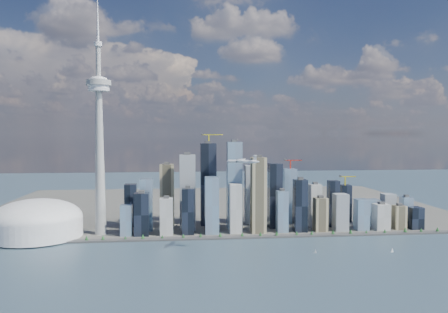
{
  "coord_description": "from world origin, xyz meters",
  "views": [
    {
      "loc": [
        -118.94,
        -724.48,
        238.2
      ],
      "look_at": [
        -15.08,
        260.0,
        186.32
      ],
      "focal_mm": 35.0,
      "sensor_mm": 36.0,
      "label": 1
    }
  ],
  "objects": [
    {
      "name": "dome_stadium",
      "position": [
        -440.0,
        300.0,
        39.44
      ],
      "size": [
        200.0,
        200.0,
        86.0
      ],
      "color": "silver",
      "rests_on": "land"
    },
    {
      "name": "seawall",
      "position": [
        0.0,
        250.0,
        2.0
      ],
      "size": [
        1100.0,
        22.0,
        4.0
      ],
      "primitive_type": "cube",
      "color": "#383838",
      "rests_on": "ground"
    },
    {
      "name": "sailboat_east",
      "position": [
        307.98,
        99.85,
        3.11
      ],
      "size": [
        7.0,
        2.25,
        9.7
      ],
      "rotation": [
        0.0,
        0.0,
        0.07
      ],
      "color": "silver",
      "rests_on": "ground"
    },
    {
      "name": "sailboat_west",
      "position": [
        152.3,
        110.15,
        2.77
      ],
      "size": [
        6.05,
        3.69,
        8.63
      ],
      "rotation": [
        0.0,
        0.0,
        -0.41
      ],
      "color": "silver",
      "rests_on": "ground"
    },
    {
      "name": "needle_tower",
      "position": [
        -300.0,
        310.0,
        235.84
      ],
      "size": [
        56.0,
        56.0,
        550.5
      ],
      "color": "#9A9995",
      "rests_on": "land"
    },
    {
      "name": "shoreline_trees",
      "position": [
        0.0,
        250.0,
        8.78
      ],
      "size": [
        960.53,
        7.2,
        8.8
      ],
      "color": "#3F2D1E",
      "rests_on": "seawall"
    },
    {
      "name": "land",
      "position": [
        0.0,
        700.0,
        1.5
      ],
      "size": [
        1400.0,
        900.0,
        3.0
      ],
      "primitive_type": "cube",
      "color": "#4C4C47",
      "rests_on": "ground"
    },
    {
      "name": "airplane",
      "position": [
        5.64,
        111.04,
        185.12
      ],
      "size": [
        63.18,
        56.53,
        15.86
      ],
      "rotation": [
        0.0,
        0.0,
        -0.34
      ],
      "color": "white",
      "rests_on": "ground"
    },
    {
      "name": "ground",
      "position": [
        0.0,
        0.0,
        0.0
      ],
      "size": [
        4000.0,
        4000.0,
        0.0
      ],
      "primitive_type": "plane",
      "color": "#304354",
      "rests_on": "ground"
    },
    {
      "name": "skyscraper_cluster",
      "position": [
        59.62,
        336.82,
        72.92
      ],
      "size": [
        736.0,
        142.0,
        236.5
      ],
      "color": "black",
      "rests_on": "land"
    }
  ]
}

